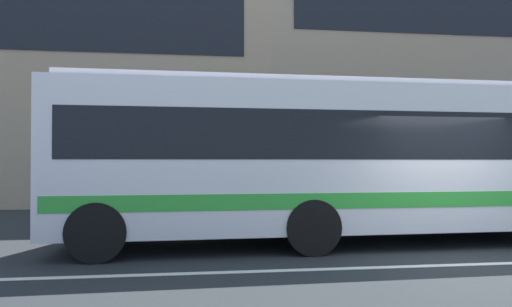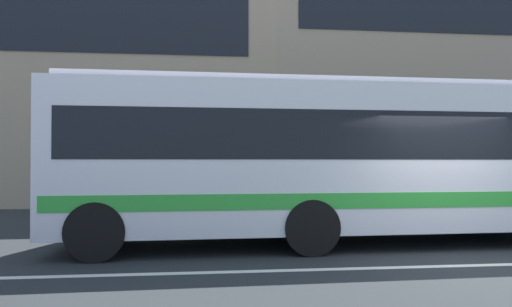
% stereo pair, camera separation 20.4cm
% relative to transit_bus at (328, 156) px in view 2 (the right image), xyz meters
% --- Properties ---
extents(ground_plane, '(160.00, 160.00, 0.00)m').
position_rel_transit_bus_xyz_m(ground_plane, '(1.85, -2.20, -1.78)').
color(ground_plane, '#25282B').
extents(lane_centre_line, '(60.00, 0.16, 0.01)m').
position_rel_transit_bus_xyz_m(lane_centre_line, '(1.85, -2.20, -1.78)').
color(lane_centre_line, silver).
rests_on(lane_centre_line, ground_plane).
extents(hedge_row_far, '(15.19, 1.10, 1.01)m').
position_rel_transit_bus_xyz_m(hedge_row_far, '(2.98, 3.49, -1.28)').
color(hedge_row_far, '#26451A').
rests_on(hedge_row_far, ground_plane).
extents(apartment_block_right, '(21.40, 11.13, 13.85)m').
position_rel_transit_bus_xyz_m(apartment_block_right, '(10.81, 13.20, 5.14)').
color(apartment_block_right, tan).
rests_on(apartment_block_right, ground_plane).
extents(transit_bus, '(10.78, 2.79, 3.24)m').
position_rel_transit_bus_xyz_m(transit_bus, '(0.00, 0.00, 0.00)').
color(transit_bus, silver).
rests_on(transit_bus, ground_plane).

